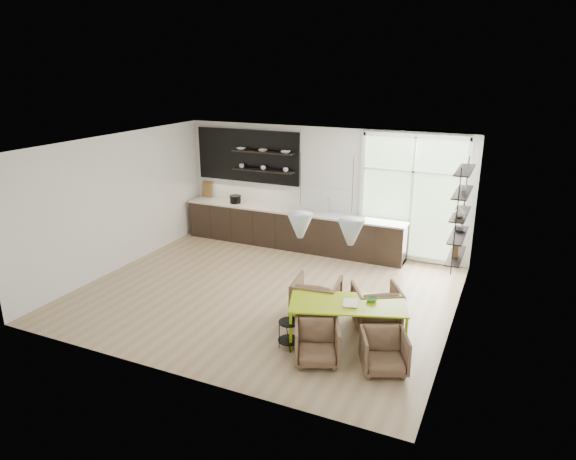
{
  "coord_description": "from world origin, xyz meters",
  "views": [
    {
      "loc": [
        4.2,
        -8.16,
        4.27
      ],
      "look_at": [
        0.22,
        0.6,
        1.15
      ],
      "focal_mm": 32.0,
      "sensor_mm": 36.0,
      "label": 1
    }
  ],
  "objects_px": {
    "armchair_front_right": "(384,352)",
    "wire_stool": "(289,331)",
    "dining_table": "(348,305)",
    "armchair_back_left": "(316,298)",
    "armchair_front_left": "(317,343)",
    "armchair_back_right": "(376,306)"
  },
  "relations": [
    {
      "from": "dining_table",
      "to": "armchair_back_right",
      "type": "relative_size",
      "value": 2.58
    },
    {
      "from": "dining_table",
      "to": "armchair_front_left",
      "type": "xyz_separation_m",
      "value": [
        -0.22,
        -0.77,
        -0.32
      ]
    },
    {
      "from": "armchair_front_right",
      "to": "wire_stool",
      "type": "bearing_deg",
      "value": 155.49
    },
    {
      "from": "dining_table",
      "to": "armchair_front_left",
      "type": "distance_m",
      "value": 0.86
    },
    {
      "from": "dining_table",
      "to": "armchair_front_right",
      "type": "xyz_separation_m",
      "value": [
        0.75,
        -0.58,
        -0.32
      ]
    },
    {
      "from": "armchair_back_right",
      "to": "armchair_front_left",
      "type": "distance_m",
      "value": 1.57
    },
    {
      "from": "armchair_back_right",
      "to": "armchair_front_right",
      "type": "height_order",
      "value": "armchair_back_right"
    },
    {
      "from": "armchair_back_right",
      "to": "armchair_front_left",
      "type": "xyz_separation_m",
      "value": [
        -0.5,
        -1.49,
        -0.05
      ]
    },
    {
      "from": "dining_table",
      "to": "armchair_back_left",
      "type": "relative_size",
      "value": 2.51
    },
    {
      "from": "dining_table",
      "to": "armchair_front_left",
      "type": "relative_size",
      "value": 2.96
    },
    {
      "from": "armchair_front_left",
      "to": "armchair_front_right",
      "type": "height_order",
      "value": "armchair_front_left"
    },
    {
      "from": "armchair_front_right",
      "to": "wire_stool",
      "type": "height_order",
      "value": "armchair_front_right"
    },
    {
      "from": "dining_table",
      "to": "wire_stool",
      "type": "distance_m",
      "value": 1.01
    },
    {
      "from": "armchair_front_left",
      "to": "armchair_front_right",
      "type": "distance_m",
      "value": 0.99
    },
    {
      "from": "armchair_back_left",
      "to": "armchair_front_right",
      "type": "relative_size",
      "value": 1.21
    },
    {
      "from": "armchair_back_left",
      "to": "armchair_back_right",
      "type": "bearing_deg",
      "value": -177.67
    },
    {
      "from": "armchair_back_left",
      "to": "armchair_front_right",
      "type": "height_order",
      "value": "armchair_back_left"
    },
    {
      "from": "armchair_back_left",
      "to": "wire_stool",
      "type": "relative_size",
      "value": 1.76
    },
    {
      "from": "armchair_front_left",
      "to": "wire_stool",
      "type": "xyz_separation_m",
      "value": [
        -0.54,
        0.19,
        -0.02
      ]
    },
    {
      "from": "dining_table",
      "to": "armchair_front_right",
      "type": "height_order",
      "value": "dining_table"
    },
    {
      "from": "armchair_front_left",
      "to": "armchair_front_right",
      "type": "bearing_deg",
      "value": -12.46
    },
    {
      "from": "armchair_front_right",
      "to": "dining_table",
      "type": "bearing_deg",
      "value": 117.66
    }
  ]
}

